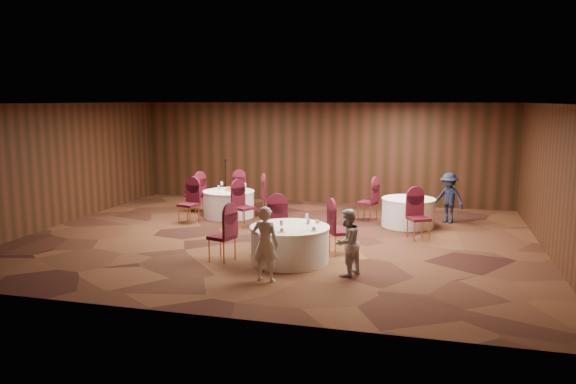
% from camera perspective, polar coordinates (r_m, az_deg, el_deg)
% --- Properties ---
extents(ground, '(12.00, 12.00, 0.00)m').
position_cam_1_polar(ground, '(13.51, -1.04, -4.71)').
color(ground, black).
rests_on(ground, ground).
extents(room_shell, '(12.00, 12.00, 12.00)m').
position_cam_1_polar(room_shell, '(13.18, -1.06, 3.61)').
color(room_shell, silver).
rests_on(room_shell, ground).
extents(table_main, '(1.63, 1.63, 0.74)m').
position_cam_1_polar(table_main, '(11.51, 0.19, -5.28)').
color(table_main, white).
rests_on(table_main, ground).
extents(table_left, '(1.45, 1.45, 0.74)m').
position_cam_1_polar(table_left, '(15.99, -6.02, -1.17)').
color(table_left, white).
rests_on(table_left, ground).
extents(table_right, '(1.39, 1.39, 0.74)m').
position_cam_1_polar(table_right, '(15.04, 12.11, -2.00)').
color(table_right, white).
rests_on(table_right, ground).
extents(chairs_main, '(2.98, 2.14, 1.00)m').
position_cam_1_polar(chairs_main, '(12.14, -0.76, -3.89)').
color(chairs_main, '#380B16').
rests_on(chairs_main, ground).
extents(chairs_left, '(3.02, 2.95, 1.00)m').
position_cam_1_polar(chairs_left, '(15.96, -6.07, -0.74)').
color(chairs_left, '#380B16').
rests_on(chairs_left, ground).
extents(chairs_right, '(2.11, 2.47, 1.00)m').
position_cam_1_polar(chairs_right, '(14.62, 10.45, -1.77)').
color(chairs_right, '#380B16').
rests_on(chairs_right, ground).
extents(tabletop_main, '(1.09, 1.10, 0.22)m').
position_cam_1_polar(tabletop_main, '(11.22, 0.99, -3.24)').
color(tabletop_main, silver).
rests_on(tabletop_main, table_main).
extents(tabletop_left, '(0.83, 0.82, 0.22)m').
position_cam_1_polar(tabletop_left, '(15.92, -6.05, 0.40)').
color(tabletop_left, silver).
rests_on(tabletop_left, table_left).
extents(tabletop_right, '(0.08, 0.08, 0.22)m').
position_cam_1_polar(tabletop_right, '(14.68, 12.79, -0.23)').
color(tabletop_right, silver).
rests_on(tabletop_right, table_right).
extents(mic_stand, '(0.24, 0.24, 1.45)m').
position_cam_1_polar(mic_stand, '(17.76, -6.35, -0.02)').
color(mic_stand, black).
rests_on(mic_stand, ground).
extents(woman_a, '(0.54, 0.38, 1.40)m').
position_cam_1_polar(woman_a, '(10.22, -2.32, -5.29)').
color(woman_a, silver).
rests_on(woman_a, ground).
extents(woman_b, '(0.72, 0.77, 1.28)m').
position_cam_1_polar(woman_b, '(10.61, 5.99, -5.13)').
color(woman_b, '#B4B4B9').
rests_on(woman_b, ground).
extents(man_c, '(1.01, 0.88, 1.35)m').
position_cam_1_polar(man_c, '(15.66, 16.01, -0.59)').
color(man_c, black).
rests_on(man_c, ground).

